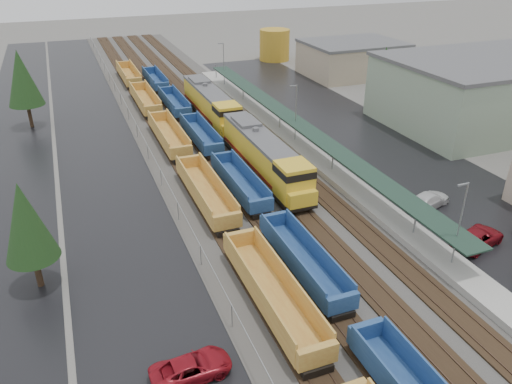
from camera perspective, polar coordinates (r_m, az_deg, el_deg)
ballast_strip at (r=72.21m, az=-5.88°, el=7.18°), size 20.00×160.00×0.08m
trackbed at (r=72.17m, az=-5.89°, el=7.27°), size 14.60×160.00×0.22m
west_parking_lot at (r=70.07m, az=-17.79°, el=5.34°), size 10.00×160.00×0.02m
west_road at (r=70.40m, az=-25.86°, el=3.97°), size 9.00×160.00×0.02m
east_commuter_lot at (r=70.97m, az=11.44°, el=6.39°), size 16.00×100.00×0.02m
station_platform at (r=66.30m, az=4.47°, el=6.04°), size 3.00×80.00×8.00m
chainlink_fence at (r=68.50m, az=-13.28°, el=6.87°), size 0.08×160.04×2.02m
industrial_buildings at (r=78.30m, az=25.28°, el=9.57°), size 32.52×75.30×9.50m
distant_hills at (r=226.47m, az=-5.51°, el=20.76°), size 301.00×140.00×25.20m
tree_west_near at (r=40.42m, az=-24.82°, el=-3.09°), size 3.96×3.96×9.00m
tree_west_far at (r=77.76m, az=-25.19°, el=11.71°), size 4.84×4.84×11.00m
tree_east at (r=80.37m, az=14.42°, el=13.34°), size 4.40×4.40×10.00m
locomotive_lead at (r=56.07m, az=1.05°, el=4.10°), size 3.24×21.37×4.84m
locomotive_trail at (r=74.76m, az=-5.15°, el=9.95°), size 3.24×21.37×4.84m
well_string_yellow at (r=51.29m, az=-5.77°, el=0.01°), size 2.79×119.61×2.47m
well_string_blue at (r=53.16m, az=-1.90°, el=1.07°), size 2.56×105.51×2.27m
storage_tank at (r=114.88m, az=2.13°, el=16.46°), size 6.62×6.62×6.62m
parked_car_west_c at (r=32.92m, az=-7.40°, el=-19.32°), size 2.79×5.31×1.42m
parked_car_east_b at (r=48.47m, az=24.01°, el=-4.76°), size 3.99×6.06×1.55m
parked_car_east_c at (r=53.31m, az=19.12°, el=-0.88°), size 3.83×5.84×1.57m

